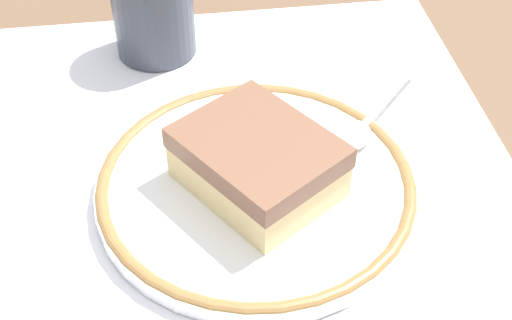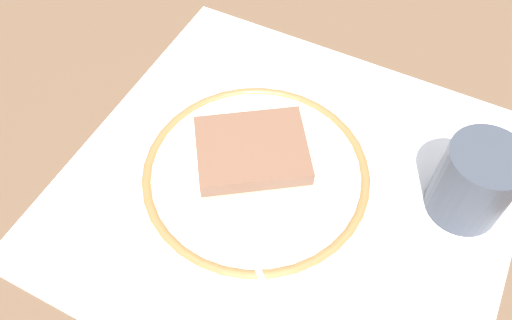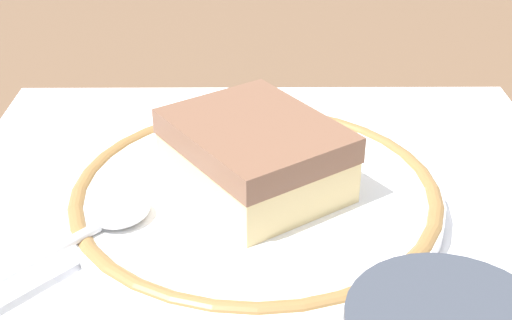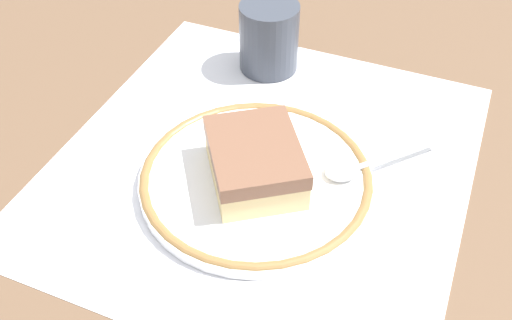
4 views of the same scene
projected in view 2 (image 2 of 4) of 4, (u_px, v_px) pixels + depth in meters
ground_plane at (288, 187)px, 0.52m from camera, size 2.40×2.40×0.00m
placemat at (288, 187)px, 0.52m from camera, size 0.42×0.40×0.00m
plate at (256, 174)px, 0.52m from camera, size 0.22×0.22×0.01m
cake_slice at (252, 158)px, 0.50m from camera, size 0.13×0.12×0.04m
spoon at (255, 262)px, 0.45m from camera, size 0.11×0.10×0.01m
cup at (473, 185)px, 0.48m from camera, size 0.07×0.07×0.08m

